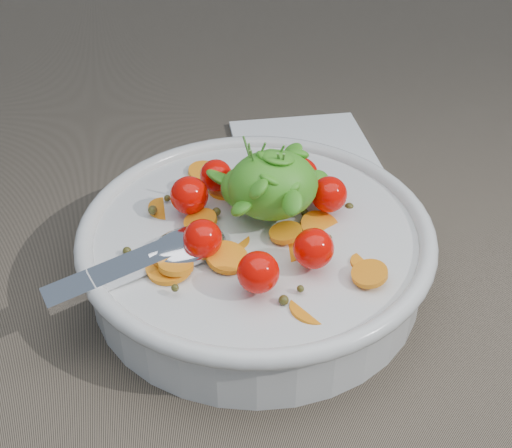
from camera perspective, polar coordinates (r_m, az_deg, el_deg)
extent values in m
plane|color=#716350|center=(0.54, 2.80, -4.94)|extent=(6.00, 6.00, 0.00)
cylinder|color=silver|center=(0.52, 0.00, -2.67)|extent=(0.27, 0.27, 0.05)
torus|color=silver|center=(0.51, 0.00, -0.44)|extent=(0.28, 0.28, 0.01)
cylinder|color=silver|center=(0.54, 0.00, -4.52)|extent=(0.13, 0.13, 0.01)
cylinder|color=brown|center=(0.52, 0.00, -2.67)|extent=(0.24, 0.24, 0.04)
cylinder|color=orange|center=(0.55, -2.64, 2.93)|extent=(0.04, 0.04, 0.01)
cylinder|color=orange|center=(0.44, 5.10, -7.72)|extent=(0.04, 0.04, 0.01)
cylinder|color=orange|center=(0.56, 1.75, 2.87)|extent=(0.05, 0.05, 0.02)
cylinder|color=orange|center=(0.46, 10.06, -4.37)|extent=(0.03, 0.03, 0.01)
cylinder|color=orange|center=(0.49, 2.65, -0.76)|extent=(0.03, 0.03, 0.01)
cylinder|color=orange|center=(0.47, -7.67, -3.86)|extent=(0.04, 0.04, 0.01)
cylinder|color=orange|center=(0.54, -7.81, 1.19)|extent=(0.05, 0.05, 0.01)
cylinder|color=orange|center=(0.47, -2.58, -2.99)|extent=(0.04, 0.04, 0.01)
cylinder|color=orange|center=(0.57, -4.45, 4.54)|extent=(0.04, 0.04, 0.01)
cylinder|color=orange|center=(0.54, 0.28, 1.87)|extent=(0.04, 0.04, 0.02)
cylinder|color=orange|center=(0.48, 9.89, -3.61)|extent=(0.03, 0.03, 0.01)
cylinder|color=orange|center=(0.51, 5.69, -0.29)|extent=(0.04, 0.03, 0.02)
cylinder|color=orange|center=(0.50, -2.39, -1.63)|extent=(0.04, 0.04, 0.01)
cylinder|color=orange|center=(0.50, -4.96, 0.26)|extent=(0.03, 0.03, 0.01)
cylinder|color=orange|center=(0.46, -7.12, -3.68)|extent=(0.03, 0.03, 0.01)
cylinder|color=orange|center=(0.49, 2.74, -2.72)|extent=(0.04, 0.04, 0.01)
cylinder|color=orange|center=(0.48, -6.48, -1.92)|extent=(0.03, 0.04, 0.01)
sphere|color=#433E16|center=(0.52, -9.17, 1.24)|extent=(0.01, 0.01, 0.01)
sphere|color=#433E16|center=(0.53, 5.06, 2.39)|extent=(0.01, 0.01, 0.01)
sphere|color=#433E16|center=(0.54, -7.90, 2.29)|extent=(0.01, 0.01, 0.01)
sphere|color=#433E16|center=(0.49, 6.01, -1.16)|extent=(0.01, 0.01, 0.01)
sphere|color=#433E16|center=(0.56, 6.75, 3.75)|extent=(0.01, 0.01, 0.01)
sphere|color=#433E16|center=(0.49, 6.44, -1.27)|extent=(0.01, 0.01, 0.01)
sphere|color=#433E16|center=(0.51, -5.26, 0.30)|extent=(0.01, 0.01, 0.01)
sphere|color=#433E16|center=(0.58, -1.76, 4.82)|extent=(0.01, 0.01, 0.01)
sphere|color=#433E16|center=(0.54, -0.79, 2.09)|extent=(0.01, 0.01, 0.01)
sphere|color=#433E16|center=(0.48, -2.06, -3.06)|extent=(0.01, 0.01, 0.01)
sphere|color=#433E16|center=(0.45, -7.21, -5.66)|extent=(0.01, 0.01, 0.01)
sphere|color=#433E16|center=(0.52, 4.36, 1.04)|extent=(0.01, 0.01, 0.01)
sphere|color=#433E16|center=(0.45, 3.97, -5.76)|extent=(0.01, 0.01, 0.01)
sphere|color=#433E16|center=(0.51, -3.54, 1.10)|extent=(0.01, 0.01, 0.01)
sphere|color=#433E16|center=(0.51, 4.15, -0.57)|extent=(0.01, 0.01, 0.01)
sphere|color=#433E16|center=(0.54, 8.28, 1.48)|extent=(0.01, 0.01, 0.01)
sphere|color=#433E16|center=(0.49, -11.40, -2.37)|extent=(0.01, 0.01, 0.01)
sphere|color=#433E16|center=(0.44, 2.47, -6.77)|extent=(0.01, 0.01, 0.01)
sphere|color=#433E16|center=(0.54, 1.19, 3.10)|extent=(0.01, 0.01, 0.01)
sphere|color=#DF0801|center=(0.52, 6.51, 2.63)|extent=(0.03, 0.03, 0.03)
sphere|color=#DF0801|center=(0.54, 3.98, 4.36)|extent=(0.03, 0.03, 0.03)
sphere|color=#DF0801|center=(0.54, -3.57, 4.33)|extent=(0.03, 0.03, 0.03)
sphere|color=#DF0801|center=(0.51, -5.96, 2.56)|extent=(0.03, 0.03, 0.03)
sphere|color=#DF0801|center=(0.47, -4.76, -1.30)|extent=(0.03, 0.03, 0.03)
sphere|color=#DF0801|center=(0.44, 0.19, -4.31)|extent=(0.03, 0.03, 0.03)
sphere|color=#DF0801|center=(0.46, 5.13, -2.19)|extent=(0.03, 0.03, 0.03)
ellipsoid|color=green|center=(0.50, 1.51, 3.49)|extent=(0.07, 0.06, 0.05)
ellipsoid|color=green|center=(0.51, -0.85, 3.25)|extent=(0.04, 0.04, 0.03)
ellipsoid|color=green|center=(0.48, 1.99, 5.90)|extent=(0.04, 0.04, 0.01)
ellipsoid|color=green|center=(0.52, 3.29, 6.47)|extent=(0.02, 0.02, 0.02)
ellipsoid|color=green|center=(0.49, 2.26, 4.67)|extent=(0.02, 0.02, 0.02)
ellipsoid|color=green|center=(0.49, 1.55, 4.58)|extent=(0.03, 0.03, 0.03)
ellipsoid|color=green|center=(0.49, 1.43, 5.46)|extent=(0.03, 0.03, 0.02)
ellipsoid|color=green|center=(0.50, 1.38, 4.37)|extent=(0.02, 0.03, 0.02)
ellipsoid|color=green|center=(0.50, -0.09, 3.78)|extent=(0.03, 0.02, 0.02)
ellipsoid|color=green|center=(0.53, 5.71, 4.17)|extent=(0.02, 0.02, 0.01)
ellipsoid|color=green|center=(0.49, 0.12, 4.83)|extent=(0.02, 0.02, 0.01)
ellipsoid|color=green|center=(0.49, 1.52, 4.10)|extent=(0.03, 0.03, 0.02)
ellipsoid|color=green|center=(0.51, 3.71, 6.21)|extent=(0.03, 0.02, 0.02)
ellipsoid|color=green|center=(0.49, 1.37, 5.43)|extent=(0.03, 0.04, 0.03)
ellipsoid|color=green|center=(0.48, 2.99, 3.53)|extent=(0.02, 0.03, 0.02)
ellipsoid|color=green|center=(0.52, -3.07, 4.05)|extent=(0.04, 0.04, 0.02)
ellipsoid|color=green|center=(0.49, 3.16, 3.50)|extent=(0.02, 0.02, 0.02)
ellipsoid|color=green|center=(0.51, -1.33, 3.97)|extent=(0.03, 0.03, 0.02)
ellipsoid|color=green|center=(0.50, 1.91, 5.23)|extent=(0.03, 0.03, 0.02)
ellipsoid|color=green|center=(0.51, -1.02, 4.49)|extent=(0.02, 0.02, 0.02)
ellipsoid|color=green|center=(0.50, -0.91, 2.95)|extent=(0.02, 0.02, 0.01)
ellipsoid|color=green|center=(0.48, -1.26, 1.51)|extent=(0.03, 0.03, 0.02)
ellipsoid|color=green|center=(0.46, 3.26, 1.87)|extent=(0.02, 0.03, 0.02)
ellipsoid|color=green|center=(0.47, 1.37, 3.88)|extent=(0.02, 0.02, 0.02)
ellipsoid|color=green|center=(0.48, 0.00, 4.50)|extent=(0.02, 0.02, 0.01)
ellipsoid|color=green|center=(0.51, 0.53, 4.08)|extent=(0.02, 0.03, 0.02)
ellipsoid|color=green|center=(0.49, -1.04, 4.33)|extent=(0.02, 0.02, 0.01)
ellipsoid|color=green|center=(0.47, 0.22, 3.14)|extent=(0.02, 0.03, 0.02)
cylinder|color=#4C8C33|center=(0.49, -0.32, 4.99)|extent=(0.01, 0.00, 0.05)
cylinder|color=#4C8C33|center=(0.50, -0.03, 5.19)|extent=(0.02, 0.01, 0.04)
cylinder|color=#4C8C33|center=(0.50, 1.47, 5.13)|extent=(0.02, 0.01, 0.04)
cylinder|color=#4C8C33|center=(0.49, 2.31, 4.54)|extent=(0.00, 0.02, 0.04)
cylinder|color=#4C8C33|center=(0.50, -0.38, 5.38)|extent=(0.01, 0.01, 0.04)
cylinder|color=#4C8C33|center=(0.49, 2.32, 4.60)|extent=(0.01, 0.02, 0.04)
cylinder|color=#4C8C33|center=(0.49, 0.05, 4.78)|extent=(0.01, 0.01, 0.04)
ellipsoid|color=silver|center=(0.48, -6.17, -1.99)|extent=(0.07, 0.06, 0.02)
cube|color=silver|center=(0.47, -11.56, -3.89)|extent=(0.12, 0.06, 0.02)
cylinder|color=silver|center=(0.48, -8.30, -2.63)|extent=(0.02, 0.02, 0.01)
cube|color=white|center=(0.71, 4.11, 6.91)|extent=(0.15, 0.13, 0.01)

